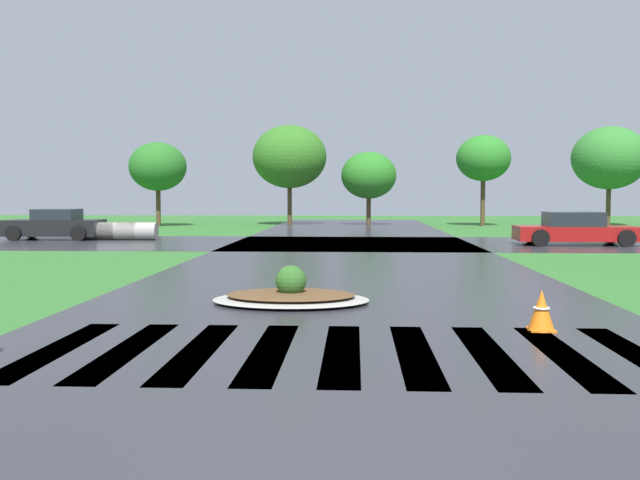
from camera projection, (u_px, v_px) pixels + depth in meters
name	position (u px, v px, depth m)	size (l,w,h in m)	color
asphalt_roadway	(347.00, 296.00, 13.56)	(9.49, 80.00, 0.01)	#2B2B30
asphalt_cross_road	(351.00, 243.00, 27.90)	(90.00, 8.54, 0.01)	#2B2B30
crosswalk_stripes	(342.00, 352.00, 8.72)	(7.65, 3.42, 0.01)	white
median_island	(291.00, 295.00, 12.66)	(2.83, 2.04, 0.68)	#9E9B93
car_dark_suv	(576.00, 230.00, 27.00)	(4.64, 2.18, 1.27)	maroon
car_silver_hatch	(55.00, 225.00, 30.23)	(4.08, 2.20, 1.31)	black
drainage_pipe_stack	(116.00, 231.00, 29.98)	(3.46, 0.83, 0.75)	#9E9B93
traffic_cone	(541.00, 311.00, 10.07)	(0.38, 0.38, 0.60)	orange
background_treeline	(476.00, 163.00, 42.70)	(38.07, 7.08, 6.27)	#4C3823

